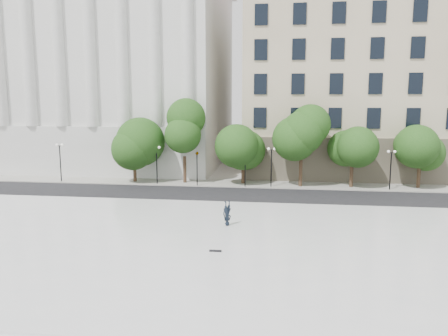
% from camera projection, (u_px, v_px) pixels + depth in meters
% --- Properties ---
extents(ground, '(160.00, 160.00, 0.00)m').
position_uv_depth(ground, '(162.00, 267.00, 23.86)').
color(ground, '#A5A39C').
rests_on(ground, ground).
extents(plaza, '(44.00, 22.00, 0.45)m').
position_uv_depth(plaza, '(175.00, 245.00, 26.77)').
color(plaza, silver).
rests_on(plaza, ground).
extents(street, '(60.00, 8.00, 0.02)m').
position_uv_depth(street, '(213.00, 196.00, 41.49)').
color(street, black).
rests_on(street, ground).
extents(far_sidewalk, '(60.00, 4.00, 0.12)m').
position_uv_depth(far_sidewalk, '(221.00, 183.00, 47.36)').
color(far_sidewalk, '#AEACA1').
rests_on(far_sidewalk, ground).
extents(building_west, '(31.50, 27.65, 25.60)m').
position_uv_depth(building_west, '(116.00, 72.00, 61.80)').
color(building_west, silver).
rests_on(building_west, ground).
extents(building_east, '(36.00, 26.15, 23.00)m').
position_uv_depth(building_east, '(386.00, 83.00, 57.68)').
color(building_east, beige).
rests_on(building_east, ground).
extents(traffic_light_west, '(0.49, 1.68, 4.17)m').
position_uv_depth(traffic_light_west, '(197.00, 152.00, 45.43)').
color(traffic_light_west, black).
rests_on(traffic_light_west, ground).
extents(traffic_light_east, '(0.65, 1.82, 4.22)m').
position_uv_depth(traffic_light_east, '(245.00, 152.00, 44.78)').
color(traffic_light_east, black).
rests_on(traffic_light_east, ground).
extents(person_lying, '(1.62, 1.73, 0.47)m').
position_uv_depth(person_lying, '(227.00, 222.00, 30.15)').
color(person_lying, black).
rests_on(person_lying, plaza).
extents(skateboard, '(0.71, 0.19, 0.07)m').
position_uv_depth(skateboard, '(215.00, 251.00, 25.04)').
color(skateboard, black).
rests_on(skateboard, plaza).
extents(street_trees, '(34.08, 5.27, 8.02)m').
position_uv_depth(street_trees, '(253.00, 139.00, 45.87)').
color(street_trees, '#382619').
rests_on(street_trees, ground).
extents(lamp_posts, '(35.79, 0.28, 4.30)m').
position_uv_depth(lamp_posts, '(214.00, 159.00, 45.62)').
color(lamp_posts, black).
rests_on(lamp_posts, ground).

